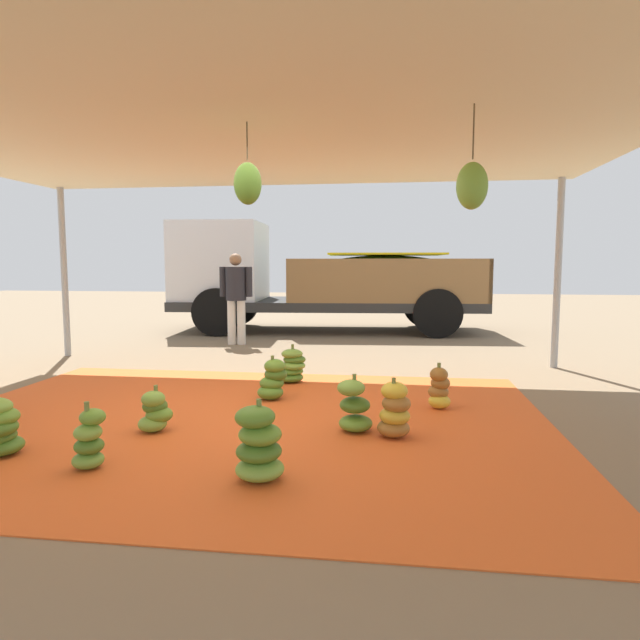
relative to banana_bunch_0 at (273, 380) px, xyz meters
The scene contains 13 objects.
ground_plane 2.12m from the banana_bunch_0, 94.62° to the left, with size 40.00×40.00×0.00m, color #7F6B51.
tarp_orange 0.94m from the banana_bunch_0, 100.74° to the right, with size 5.94×4.61×0.01m, color #E05B23.
tent_canopy 2.66m from the banana_bunch_0, 99.49° to the right, with size 8.00×7.00×2.77m.
banana_bunch_0 is the anchor object (origin of this frame).
banana_bunch_1 1.44m from the banana_bunch_0, 47.31° to the right, with size 0.42×0.42×0.52m.
banana_bunch_3 2.28m from the banana_bunch_0, 79.80° to the right, with size 0.47×0.47×0.57m.
banana_bunch_4 1.80m from the banana_bunch_0, ahead, with size 0.32×0.33×0.48m.
banana_bunch_6 2.37m from the banana_bunch_0, 111.64° to the right, with size 0.33×0.32×0.50m.
banana_bunch_7 0.89m from the banana_bunch_0, 86.74° to the left, with size 0.45×0.47×0.48m.
banana_bunch_8 1.51m from the banana_bunch_0, 121.24° to the right, with size 0.40×0.38×0.42m.
banana_bunch_9 1.77m from the banana_bunch_0, 41.13° to the right, with size 0.37×0.37×0.52m.
cargo_truck_main 6.35m from the banana_bunch_0, 94.22° to the left, with size 6.82×2.72×2.40m.
worker_0 4.37m from the banana_bunch_0, 111.63° to the left, with size 0.62×0.38×1.69m.
Camera 1 is at (1.49, -4.93, 1.50)m, focal length 30.76 mm.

